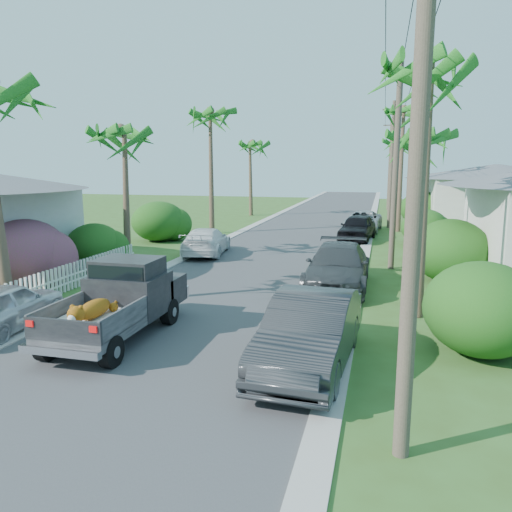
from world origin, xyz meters
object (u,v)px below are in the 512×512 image
(utility_pole_b, at_px, (396,164))
(utility_pole_c, at_px, (392,164))
(palm_l_c, at_px, (210,112))
(utility_pole_d, at_px, (390,164))
(palm_l_d, at_px, (250,143))
(utility_pole_a, at_px, (417,165))
(parked_car_rn, at_px, (310,332))
(parked_car_rm, at_px, (338,267))
(palm_r_a, at_px, (432,63))
(parked_car_rf, at_px, (357,228))
(palm_r_c, at_px, (404,111))
(parked_car_rd, at_px, (363,221))
(house_right_far, at_px, (494,199))
(palm_r_b, at_px, (419,134))
(palm_l_b, at_px, (123,131))
(parked_car_ln, at_px, (5,307))
(pickup_truck, at_px, (124,298))
(parked_car_lf, at_px, (206,241))
(palm_r_d, at_px, (401,141))

(utility_pole_b, height_order, utility_pole_c, same)
(palm_l_c, bearing_deg, utility_pole_d, 61.08)
(palm_l_d, height_order, utility_pole_a, utility_pole_a)
(parked_car_rn, height_order, utility_pole_c, utility_pole_c)
(parked_car_rm, xyz_separation_m, utility_pole_a, (2.00, -10.83, 3.79))
(palm_r_a, height_order, utility_pole_a, utility_pole_a)
(parked_car_rf, distance_m, palm_r_c, 9.12)
(parked_car_rf, relative_size, utility_pole_c, 0.51)
(parked_car_rd, xyz_separation_m, house_right_far, (9.18, 4.43, 1.43))
(palm_r_b, bearing_deg, utility_pole_a, -93.37)
(palm_l_b, xyz_separation_m, palm_l_d, (0.30, 22.00, 0.29))
(palm_r_a, bearing_deg, utility_pole_b, 95.71)
(palm_r_b, relative_size, house_right_far, 0.80)
(parked_car_rd, height_order, parked_car_ln, parked_car_rd)
(utility_pole_b, distance_m, utility_pole_c, 15.00)
(utility_pole_d, bearing_deg, pickup_truck, -100.01)
(parked_car_rf, distance_m, palm_l_d, 17.31)
(parked_car_rd, relative_size, utility_pole_a, 0.55)
(parked_car_rf, distance_m, palm_l_c, 12.05)
(parked_car_lf, xyz_separation_m, palm_l_d, (-2.90, 19.74, 5.75))
(palm_l_b, relative_size, utility_pole_d, 0.82)
(parked_car_lf, bearing_deg, parked_car_ln, 75.80)
(palm_r_d, xyz_separation_m, utility_pole_d, (-0.90, 3.00, -2.14))
(parked_car_rn, bearing_deg, parked_car_lf, 122.43)
(parked_car_lf, distance_m, palm_l_c, 10.85)
(parked_car_lf, xyz_separation_m, palm_r_c, (9.80, 11.74, 7.42))
(palm_r_a, height_order, palm_r_c, palm_r_c)
(palm_r_a, bearing_deg, palm_l_c, 127.55)
(parked_car_lf, distance_m, palm_r_a, 14.55)
(palm_l_d, xyz_separation_m, palm_r_a, (12.80, -28.00, 0.98))
(palm_r_c, bearing_deg, parked_car_rn, -95.83)
(palm_l_c, relative_size, palm_l_d, 1.19)
(palm_l_b, distance_m, utility_pole_d, 33.42)
(parked_car_rd, bearing_deg, palm_r_d, 83.84)
(palm_r_d, xyz_separation_m, utility_pole_a, (-0.90, -42.00, -2.14))
(parked_car_rm, bearing_deg, parked_car_rf, 89.32)
(pickup_truck, bearing_deg, utility_pole_b, 56.28)
(house_right_far, bearing_deg, palm_l_c, -157.17)
(palm_r_d, bearing_deg, parked_car_ln, -106.68)
(palm_r_a, relative_size, utility_pole_d, 0.97)
(parked_car_lf, distance_m, palm_r_b, 11.50)
(parked_car_rf, height_order, utility_pole_d, utility_pole_d)
(utility_pole_a, bearing_deg, parked_car_rm, 100.46)
(palm_l_d, distance_m, palm_r_a, 30.80)
(palm_r_c, bearing_deg, parked_car_rm, -98.61)
(parked_car_lf, bearing_deg, house_right_far, -144.41)
(palm_r_a, height_order, utility_pole_d, utility_pole_d)
(parked_car_rf, xyz_separation_m, parked_car_lf, (-7.27, -6.94, -0.09))
(palm_l_c, relative_size, palm_r_d, 1.15)
(parked_car_rn, bearing_deg, parked_car_ln, -179.67)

